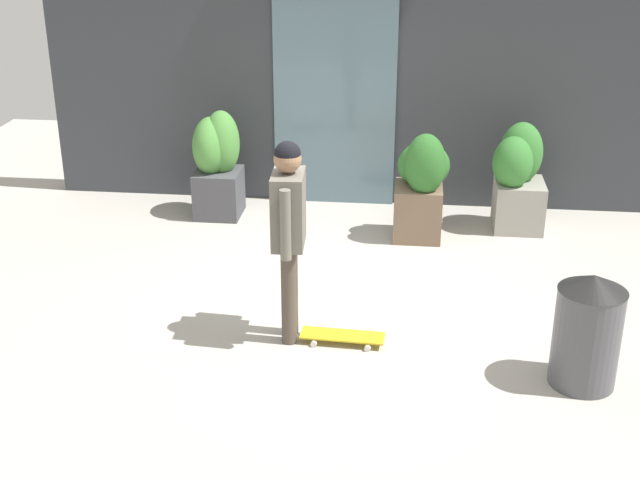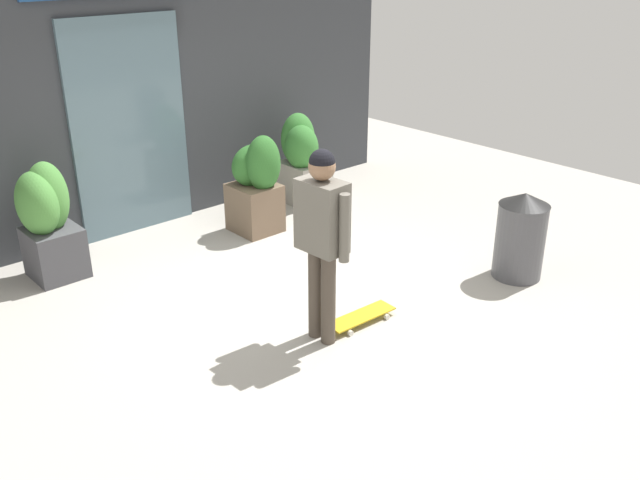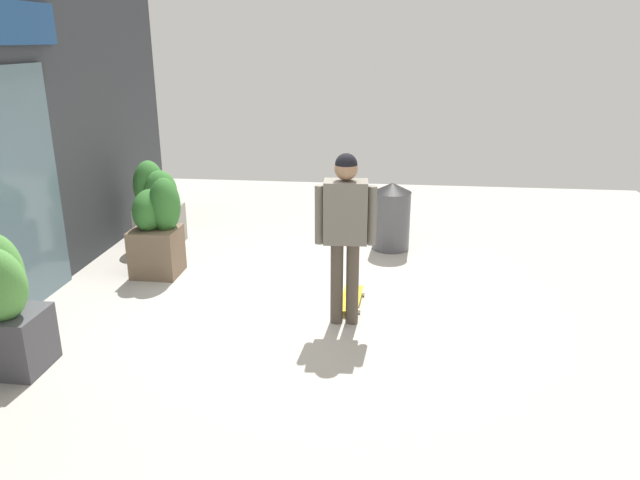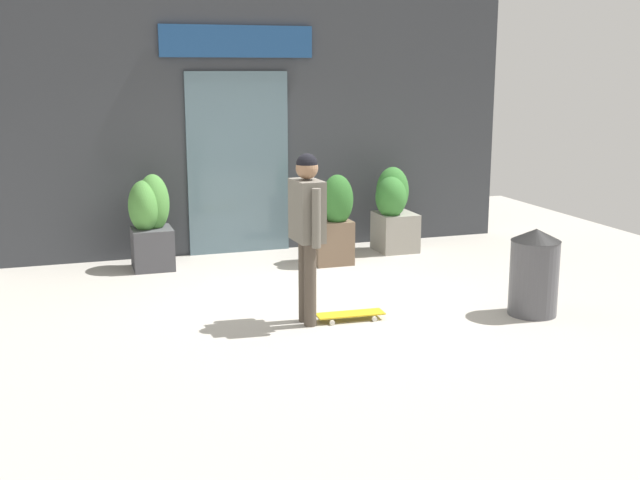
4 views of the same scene
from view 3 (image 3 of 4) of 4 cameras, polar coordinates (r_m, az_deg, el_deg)
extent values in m
plane|color=#B2ADA3|center=(6.77, -4.15, -6.07)|extent=(12.00, 12.00, 0.00)
cube|color=#383A3F|center=(7.29, -27.11, 9.75)|extent=(7.56, 0.25, 3.90)
cube|color=slate|center=(7.07, -26.66, 4.07)|extent=(1.45, 0.06, 2.57)
cylinder|color=#4C4238|center=(6.17, 1.60, -4.06)|extent=(0.13, 0.13, 0.88)
cylinder|color=#4C4238|center=(6.17, 3.08, -4.09)|extent=(0.13, 0.13, 0.88)
cube|color=#6B665B|center=(5.92, 2.43, 2.68)|extent=(0.28, 0.44, 0.63)
cylinder|color=#6B665B|center=(5.94, -0.07, 2.40)|extent=(0.09, 0.09, 0.59)
cylinder|color=#6B665B|center=(5.93, 4.94, 2.31)|extent=(0.09, 0.09, 0.59)
sphere|color=#997051|center=(5.82, 2.49, 6.78)|extent=(0.23, 0.23, 0.23)
sphere|color=black|center=(5.81, 2.50, 7.16)|extent=(0.22, 0.22, 0.22)
cube|color=gold|center=(6.74, 2.95, -5.53)|extent=(0.73, 0.25, 0.02)
cylinder|color=silver|center=(6.98, 2.22, -5.00)|extent=(0.06, 0.03, 0.05)
cylinder|color=silver|center=(6.96, 4.12, -5.12)|extent=(0.06, 0.03, 0.05)
cylinder|color=silver|center=(6.56, 1.68, -6.60)|extent=(0.06, 0.03, 0.05)
cylinder|color=silver|center=(6.54, 3.72, -6.73)|extent=(0.06, 0.03, 0.05)
cube|color=#47474C|center=(6.05, -27.03, -8.48)|extent=(0.52, 0.56, 0.55)
cube|color=brown|center=(7.75, -15.20, -1.06)|extent=(0.52, 0.56, 0.60)
ellipsoid|color=#2D6628|center=(7.66, -15.85, 2.72)|extent=(0.57, 0.38, 0.52)
ellipsoid|color=#2D6628|center=(7.58, -14.49, 3.22)|extent=(0.44, 0.37, 0.68)
cube|color=gray|center=(8.90, -14.89, 1.35)|extent=(0.54, 0.59, 0.56)
ellipsoid|color=#387A33|center=(8.78, -15.88, 4.97)|extent=(0.48, 0.42, 0.71)
ellipsoid|color=#387A33|center=(8.63, -14.90, 4.46)|extent=(0.44, 0.46, 0.59)
cylinder|color=#4C4C51|center=(8.43, 6.76, 1.84)|extent=(0.52, 0.52, 0.82)
cone|color=black|center=(8.31, 6.88, 4.96)|extent=(0.53, 0.53, 0.13)
camera|label=1|loc=(9.07, 51.90, 17.47)|focal=47.99mm
camera|label=2|loc=(4.14, 68.83, 14.21)|focal=38.22mm
camera|label=4|loc=(7.86, 71.92, 4.37)|focal=44.36mm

